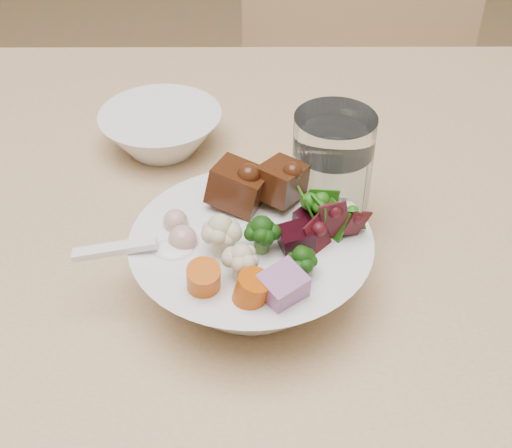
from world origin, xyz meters
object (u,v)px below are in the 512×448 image
(chair_far, at_px, (362,98))
(water_glass, at_px, (331,181))
(dining_table, at_px, (444,311))
(food_bowl, at_px, (253,260))
(side_bowl, at_px, (161,131))

(chair_far, height_order, water_glass, chair_far)
(dining_table, distance_m, food_bowl, 0.21)
(dining_table, height_order, water_glass, water_glass)
(dining_table, height_order, food_bowl, food_bowl)
(dining_table, xyz_separation_m, side_bowl, (-0.29, 0.16, 0.09))
(chair_far, bearing_deg, dining_table, -89.10)
(chair_far, relative_size, side_bowl, 7.04)
(side_bowl, bearing_deg, food_bowl, -62.25)
(side_bowl, bearing_deg, water_glass, -35.79)
(food_bowl, bearing_deg, side_bowl, 117.75)
(dining_table, relative_size, chair_far, 1.69)
(dining_table, bearing_deg, food_bowl, -167.35)
(water_glass, bearing_deg, dining_table, -15.29)
(dining_table, xyz_separation_m, food_bowl, (-0.18, -0.05, 0.10))
(food_bowl, bearing_deg, chair_far, 77.44)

